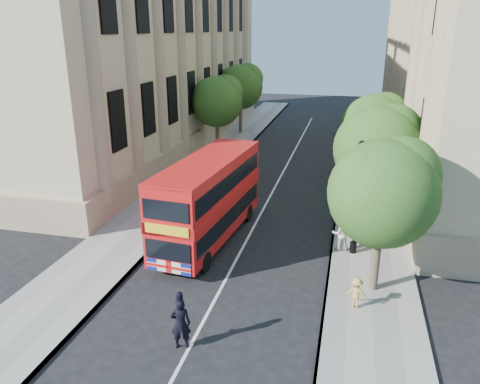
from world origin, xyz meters
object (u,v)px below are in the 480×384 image
Objects in this scene: lamp_post at (357,203)px; woman_pedestrian at (341,233)px; double_decker_bus at (209,197)px; box_van at (231,168)px; police_constable at (181,324)px.

woman_pedestrian is (-0.60, 0.14, -1.58)m from lamp_post.
double_decker_bus is 1.88× the size of box_van.
double_decker_bus is 8.18m from box_van.
box_van is at bearing 102.79° from double_decker_bus.
box_van is (-7.80, 8.10, -1.25)m from lamp_post.
lamp_post is 11.31m from box_van.
police_constable is 1.09× the size of woman_pedestrian.
police_constable is (1.51, -7.99, -1.30)m from double_decker_bus.
police_constable is at bearing -76.71° from box_van.
lamp_post reaches higher than box_van.
box_van is at bearing -97.46° from police_constable.
box_van is 16.26m from police_constable.
double_decker_bus is 5.35× the size of woman_pedestrian.
double_decker_bus is at bearing -95.79° from police_constable.
lamp_post is at bearing -41.79° from box_van.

